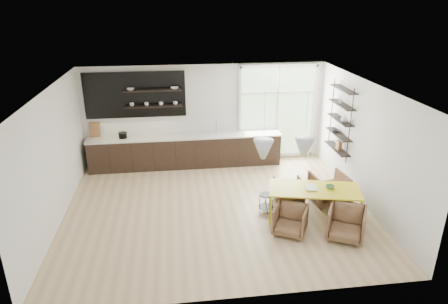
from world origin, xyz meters
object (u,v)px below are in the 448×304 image
at_px(armchair_back_right, 328,188).
at_px(armchair_front_right, 346,223).
at_px(armchair_back_left, 289,191).
at_px(armchair_front_left, 290,220).
at_px(dining_table, 314,191).
at_px(wire_stool, 266,200).

xyz_separation_m(armchair_back_right, armchair_front_right, (-0.21, -1.54, -0.03)).
distance_m(armchair_back_right, armchair_front_right, 1.56).
bearing_deg(armchair_back_right, armchair_back_left, -10.39).
xyz_separation_m(armchair_back_left, armchair_front_right, (0.76, -1.61, 0.04)).
distance_m(armchair_front_left, armchair_front_right, 1.14).
xyz_separation_m(armchair_front_left, armchair_front_right, (1.09, -0.32, 0.03)).
distance_m(armchair_back_left, armchair_front_right, 1.78).
height_order(dining_table, armchair_front_left, dining_table).
bearing_deg(wire_stool, armchair_front_left, -72.88).
distance_m(armchair_back_left, armchair_back_right, 0.97).
bearing_deg(armchair_front_right, armchair_front_left, -168.16).
bearing_deg(wire_stool, armchair_back_left, 28.01).
distance_m(armchair_back_right, armchair_front_left, 1.78).
height_order(armchair_back_left, armchair_front_left, armchair_front_left).
bearing_deg(armchair_front_right, dining_table, 143.59).
xyz_separation_m(armchair_back_right, wire_stool, (-1.60, -0.26, -0.09)).
bearing_deg(armchair_front_left, dining_table, 66.74).
bearing_deg(armchair_back_right, dining_table, 41.04).
bearing_deg(armchair_front_left, wire_stool, 135.08).
bearing_deg(armchair_front_right, armchair_back_left, 143.52).
bearing_deg(armchair_back_left, armchair_back_right, 176.39).
bearing_deg(wire_stool, armchair_back_right, 9.43).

